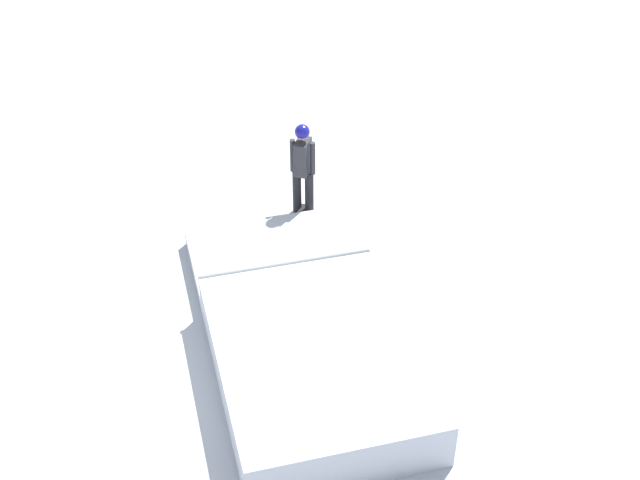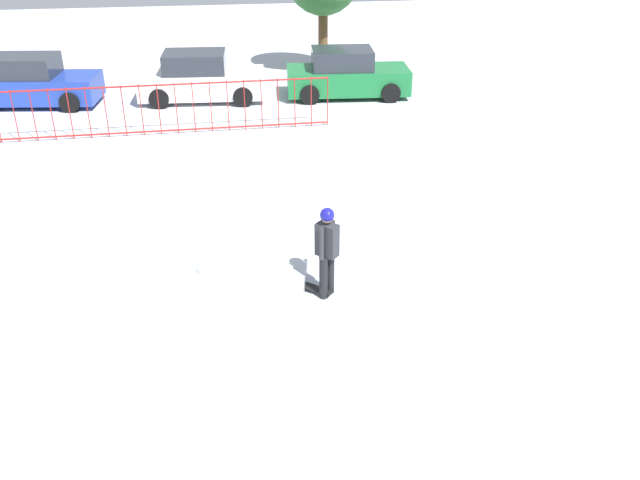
{
  "view_description": "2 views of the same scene",
  "coord_description": "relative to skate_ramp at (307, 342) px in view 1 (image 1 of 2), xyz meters",
  "views": [
    {
      "loc": [
        -7.74,
        3.13,
        8.63
      ],
      "look_at": [
        1.55,
        -1.37,
        0.9
      ],
      "focal_mm": 48.42,
      "sensor_mm": 36.0,
      "label": 1
    },
    {
      "loc": [
        1.91,
        -12.37,
        6.7
      ],
      "look_at": [
        3.41,
        -1.75,
        1.0
      ],
      "focal_mm": 38.6,
      "sensor_mm": 36.0,
      "label": 2
    }
  ],
  "objects": [
    {
      "name": "skater",
      "position": [
        3.3,
        -1.48,
        0.69
      ],
      "size": [
        0.43,
        0.42,
        1.73
      ],
      "rotation": [
        0.0,
        0.0,
        5.56
      ],
      "color": "black",
      "rests_on": "ground"
    },
    {
      "name": "ground_plane",
      "position": [
        -0.19,
        0.51,
        -0.32
      ],
      "size": [
        60.0,
        60.0,
        0.0
      ],
      "primitive_type": "plane",
      "color": "#B2B7C1"
    },
    {
      "name": "skateboard",
      "position": [
        3.06,
        -1.33,
        -0.24
      ],
      "size": [
        0.75,
        0.66,
        0.09
      ],
      "rotation": [
        0.0,
        0.0,
        5.61
      ],
      "color": "black",
      "rests_on": "ground"
    },
    {
      "name": "skate_ramp",
      "position": [
        0.0,
        0.0,
        0.0
      ],
      "size": [
        5.8,
        3.6,
        0.74
      ],
      "rotation": [
        0.0,
        0.0,
        -0.2
      ],
      "color": "silver",
      "rests_on": "ground"
    }
  ]
}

